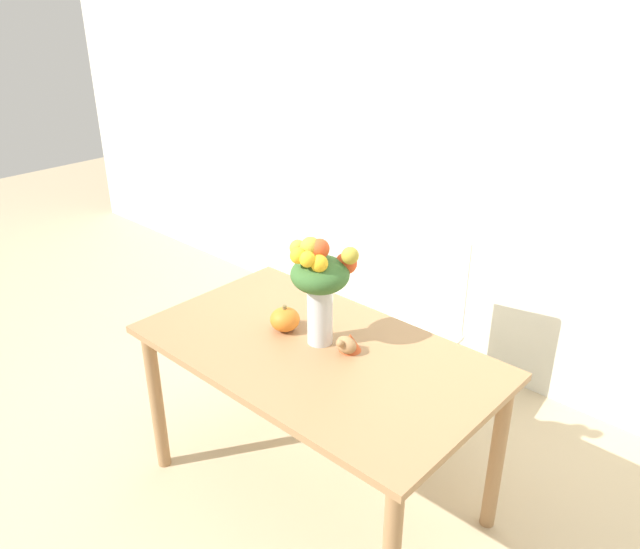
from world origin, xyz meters
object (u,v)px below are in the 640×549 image
object	(u,v)px
flower_vase	(320,282)
turkey_figurine	(348,343)
pumpkin	(285,319)
dining_chair_near_window	(414,330)

from	to	relation	value
flower_vase	turkey_figurine	distance (m)	0.26
flower_vase	pumpkin	world-z (taller)	flower_vase
pumpkin	dining_chair_near_window	xyz separation A→B (m)	(0.17, 0.72, -0.30)
flower_vase	pumpkin	size ratio (longest dim) A/B	3.66
flower_vase	turkey_figurine	xyz separation A→B (m)	(0.13, 0.02, -0.23)
pumpkin	dining_chair_near_window	bearing A→B (deg)	76.82
turkey_figurine	flower_vase	bearing A→B (deg)	-170.76
flower_vase	pumpkin	bearing A→B (deg)	-170.58
pumpkin	turkey_figurine	size ratio (longest dim) A/B	1.03
turkey_figurine	dining_chair_near_window	xyz separation A→B (m)	(-0.13, 0.67, -0.28)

